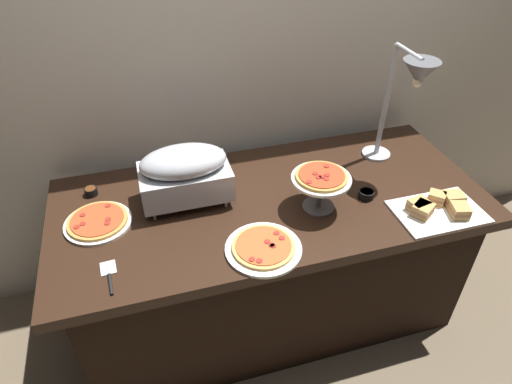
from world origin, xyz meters
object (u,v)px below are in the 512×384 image
Objects in this scene: pizza_plate_center at (263,248)px; pizza_plate_raised_stand at (321,181)px; sauce_cup_near at (91,191)px; sandwich_platter at (438,208)px; serving_spatula at (109,276)px; chafing_dish at (185,173)px; sauce_cup_far at (366,194)px; pizza_plate_front at (98,222)px; heat_lamp at (411,84)px.

pizza_plate_center is 0.38m from pizza_plate_raised_stand.
sandwich_platter is at bearing -20.77° from sauce_cup_near.
serving_spatula is at bearing 179.38° from sandwich_platter.
chafing_dish reaches higher than pizza_plate_center.
sauce_cup_far is at bearing 8.18° from serving_spatula.
pizza_plate_front is 0.93m from pizza_plate_raised_stand.
pizza_plate_front is (-1.35, -0.00, -0.43)m from heat_lamp.
heat_lamp reaches higher than pizza_plate_raised_stand.
chafing_dish is at bearing 159.13° from pizza_plate_raised_stand.
sandwich_platter is (0.47, -0.17, -0.12)m from pizza_plate_raised_stand.
pizza_plate_raised_stand is at bearing 10.02° from serving_spatula.
sandwich_platter is 1.51m from sauce_cup_near.
sauce_cup_near is at bearing 159.23° from sandwich_platter.
sandwich_platter reaches higher than sauce_cup_near.
heat_lamp is at bearing 95.41° from sandwich_platter.
sauce_cup_far reaches higher than pizza_plate_center.
sandwich_platter reaches higher than pizza_plate_front.
heat_lamp is 1.46m from sauce_cup_near.
pizza_plate_raised_stand reaches higher than serving_spatula.
chafing_dish is 0.52m from serving_spatula.
heat_lamp is 2.29× the size of pizza_plate_raised_stand.
chafing_dish reaches higher than pizza_plate_front.
pizza_plate_raised_stand reaches higher than sandwich_platter.
sauce_cup_near is at bearing 162.78° from sauce_cup_far.
pizza_plate_raised_stand is at bearing -179.01° from sauce_cup_far.
sauce_cup_near is (-0.63, 0.55, 0.01)m from pizza_plate_center.
pizza_plate_center is 0.78m from sandwich_platter.
sauce_cup_far is at bearing 0.99° from pizza_plate_raised_stand.
pizza_plate_front is 0.92× the size of pizza_plate_center.
heat_lamp is 1.42m from pizza_plate_front.
pizza_plate_center is 4.30× the size of sauce_cup_far.
heat_lamp reaches higher than serving_spatula.
sandwich_platter is (1.38, -0.32, 0.01)m from pizza_plate_front.
pizza_plate_raised_stand is at bearing -9.43° from pizza_plate_front.
pizza_plate_front is at bearing -82.98° from sauce_cup_near.
pizza_plate_center is at bearing -179.02° from sandwich_platter.
sandwich_platter is 6.61× the size of sauce_cup_near.
sandwich_platter reaches higher than serving_spatula.
pizza_plate_front is at bearing 166.95° from sandwich_platter.
pizza_plate_front is at bearing 172.64° from sauce_cup_far.
sauce_cup_near is at bearing 171.32° from heat_lamp.
pizza_plate_raised_stand is at bearing 31.11° from pizza_plate_center.
pizza_plate_center is at bearing -40.81° from sauce_cup_near.
sauce_cup_near is (-0.41, 0.16, -0.13)m from chafing_dish.
pizza_plate_center is 5.28× the size of sauce_cup_near.
serving_spatula is (-1.32, -0.31, -0.44)m from heat_lamp.
pizza_plate_front is 1.59× the size of serving_spatula.
sauce_cup_far is at bearing -14.65° from chafing_dish.
chafing_dish is 0.41m from pizza_plate_front.
heat_lamp is 1.92× the size of pizza_plate_center.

